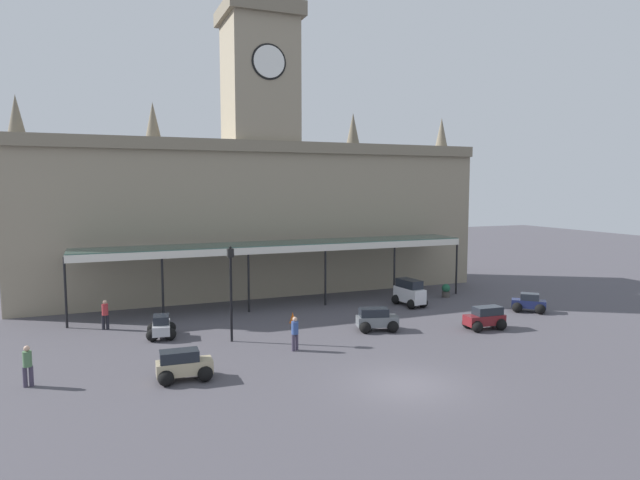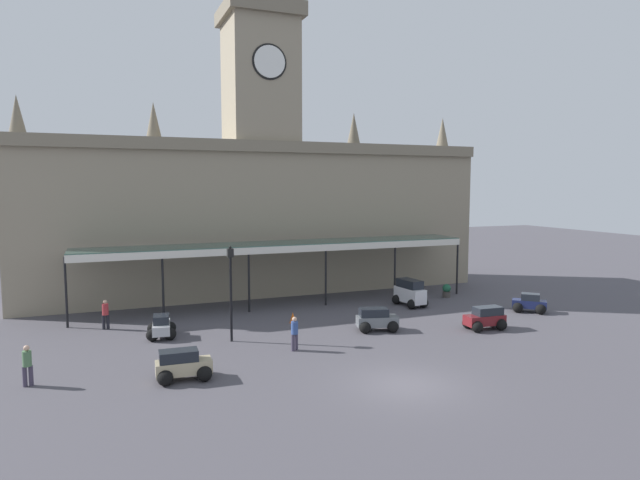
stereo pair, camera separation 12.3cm
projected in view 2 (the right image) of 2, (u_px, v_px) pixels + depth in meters
ground_plane at (406, 385)px, 21.89m from camera, size 140.00×140.00×0.00m
station_building at (261, 203)px, 40.79m from camera, size 33.78×5.70×20.82m
entrance_canopy at (282, 245)px, 36.41m from camera, size 26.44×3.26×4.19m
car_grey_estate at (376, 321)px, 30.05m from camera, size 2.40×1.90×1.27m
car_silver_sedan at (161, 328)px, 28.78m from camera, size 1.67×2.14×1.19m
car_beige_estate at (183, 367)px, 22.41m from camera, size 2.29×1.61×1.27m
car_maroon_estate at (485, 319)px, 30.36m from camera, size 2.30×1.63×1.27m
car_navy_sedan at (529, 304)px, 34.57m from camera, size 2.23×2.20×1.19m
car_white_van at (410, 294)px, 36.33m from camera, size 1.76×2.48×1.77m
pedestrian_crossing_forecourt at (27, 364)px, 21.68m from camera, size 0.39×0.34×1.67m
pedestrian_beside_cars at (295, 332)px, 26.40m from camera, size 0.37×0.34×1.67m
pedestrian_near_entrance at (105, 313)px, 30.34m from camera, size 0.39×0.34×1.67m
victorian_lamppost at (231, 282)px, 27.76m from camera, size 0.30×0.30×4.94m
traffic_cone at (293, 318)px, 31.81m from camera, size 0.40×0.40×0.64m
planter_forecourt_centre at (447, 291)px, 39.17m from camera, size 0.60×0.60×0.96m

